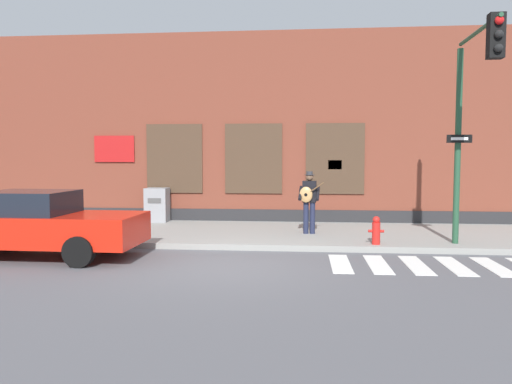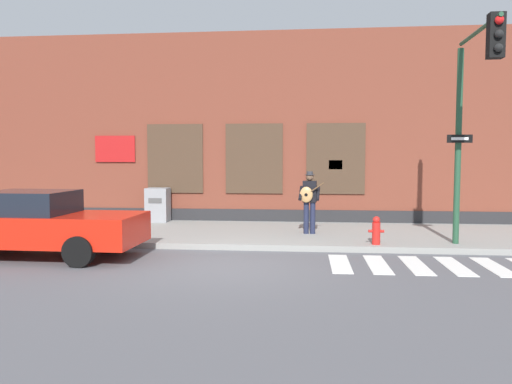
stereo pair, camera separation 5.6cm
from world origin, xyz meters
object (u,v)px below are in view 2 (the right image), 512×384
Objects in this scene: traffic_light at (473,100)px; busker at (309,198)px; red_car at (38,224)px; utility_box at (158,205)px; fire_hydrant at (376,231)px.

busker is at bearing 148.39° from traffic_light.
red_car is 4.11× the size of utility_box.
red_car reaches higher than utility_box.
traffic_light is 4.43× the size of utility_box.
red_car is 6.61× the size of fire_hydrant.
utility_box is at bearing 156.68° from busker.
fire_hydrant is (7.84, 1.61, -0.27)m from red_car.
red_car is 5.47m from utility_box.
traffic_light is (9.82, 0.95, 2.82)m from red_car.
fire_hydrant is at bearing -43.79° from busker.
red_car is at bearing -174.46° from traffic_light.
utility_box is 1.61× the size of fire_hydrant.
busker reaches higher than utility_box.
fire_hydrant is (1.64, -1.57, -0.65)m from busker.
red_car is at bearing -102.60° from utility_box.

